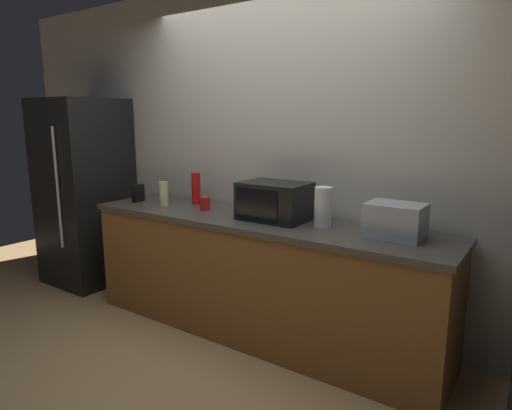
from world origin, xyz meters
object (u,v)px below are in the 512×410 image
object	(u,v)px
toaster_oven	(395,220)
paper_towel_roll	(323,207)
cordless_phone	(138,193)
bottle_hot_sauce	(196,188)
microwave	(274,201)
mug_red	(205,203)
bottle_hand_soap	(164,194)
refrigerator	(85,192)

from	to	relation	value
toaster_oven	paper_towel_roll	size ratio (longest dim) A/B	1.26
cordless_phone	bottle_hot_sauce	distance (m)	0.54
microwave	paper_towel_roll	world-z (taller)	same
toaster_oven	mug_red	xyz separation A→B (m)	(-1.50, -0.04, -0.05)
bottle_hand_soap	refrigerator	bearing A→B (deg)	177.90
microwave	bottle_hand_soap	distance (m)	1.03
cordless_phone	toaster_oven	bearing A→B (deg)	-1.75
paper_towel_roll	bottle_hot_sauce	xyz separation A→B (m)	(-1.24, 0.12, -0.00)
refrigerator	bottle_hot_sauce	size ratio (longest dim) A/B	6.72
microwave	bottle_hand_soap	xyz separation A→B (m)	(-1.03, -0.09, -0.03)
refrigerator	cordless_phone	size ratio (longest dim) A/B	12.00
microwave	toaster_oven	xyz separation A→B (m)	(0.86, 0.01, -0.03)
paper_towel_roll	mug_red	world-z (taller)	paper_towel_roll
refrigerator	bottle_hand_soap	distance (m)	1.15
refrigerator	bottle_hot_sauce	bearing A→B (deg)	7.39
toaster_oven	paper_towel_roll	distance (m)	0.48
cordless_phone	bottle_hand_soap	size ratio (longest dim) A/B	0.75
microwave	mug_red	bearing A→B (deg)	-177.89
toaster_oven	mug_red	distance (m)	1.50
refrigerator	mug_red	world-z (taller)	refrigerator
toaster_oven	bottle_hot_sauce	distance (m)	1.73
paper_towel_roll	bottle_hot_sauce	size ratio (longest dim) A/B	1.01
refrigerator	paper_towel_roll	bearing A→B (deg)	1.13
bottle_hand_soap	microwave	bearing A→B (deg)	5.00
bottle_hot_sauce	refrigerator	bearing A→B (deg)	-172.61
microwave	paper_towel_roll	bearing A→B (deg)	0.33
toaster_oven	paper_towel_roll	xyz separation A→B (m)	(-0.48, -0.01, 0.03)
microwave	bottle_hot_sauce	size ratio (longest dim) A/B	1.79
paper_towel_roll	toaster_oven	bearing A→B (deg)	1.19
bottle_hand_soap	paper_towel_roll	bearing A→B (deg)	3.74
bottle_hot_sauce	mug_red	bearing A→B (deg)	-32.89
mug_red	bottle_hand_soap	bearing A→B (deg)	-170.41
toaster_oven	bottle_hand_soap	distance (m)	1.90
refrigerator	bottle_hot_sauce	distance (m)	1.33
refrigerator	mug_red	size ratio (longest dim) A/B	17.17
microwave	bottle_hot_sauce	distance (m)	0.87
paper_towel_roll	cordless_phone	world-z (taller)	paper_towel_roll
cordless_phone	bottle_hand_soap	distance (m)	0.32
toaster_oven	mug_red	size ratio (longest dim) A/B	3.24
microwave	mug_red	size ratio (longest dim) A/B	4.58
refrigerator	toaster_oven	world-z (taller)	refrigerator
refrigerator	paper_towel_roll	xyz separation A→B (m)	(2.56, 0.05, 0.13)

